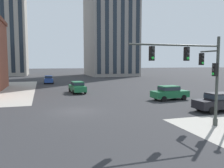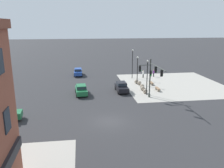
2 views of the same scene
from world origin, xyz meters
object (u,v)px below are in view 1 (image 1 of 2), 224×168
car_main_southbound_near (77,87)px  car_main_southbound_far (218,101)px  traffic_signal_main (200,69)px  car_cross_eastbound (169,92)px  car_main_northbound_near (49,79)px

car_main_southbound_near → car_main_southbound_far: same height
traffic_signal_main → car_main_southbound_near: 21.04m
traffic_signal_main → car_cross_eastbound: (4.14, 10.60, -3.06)m
traffic_signal_main → car_main_southbound_far: bearing=36.3°
car_main_northbound_near → car_cross_eastbound: (13.09, -26.59, 0.00)m
car_main_southbound_far → traffic_signal_main: bearing=-143.7°
car_main_southbound_near → car_main_southbound_far: size_ratio=1.02×
traffic_signal_main → car_cross_eastbound: size_ratio=1.49×
traffic_signal_main → car_main_northbound_near: bearing=103.5°
car_main_southbound_near → car_cross_eastbound: size_ratio=1.00×
traffic_signal_main → car_main_northbound_near: (-8.95, 37.19, -3.06)m
traffic_signal_main → car_main_southbound_near: bearing=105.0°
car_main_southbound_far → car_cross_eastbound: (-0.83, 6.95, 0.00)m
car_main_northbound_near → car_main_southbound_far: size_ratio=1.00×
traffic_signal_main → car_main_southbound_far: traffic_signal_main is taller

